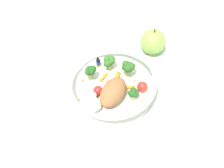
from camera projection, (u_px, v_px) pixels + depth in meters
ground_plane at (115, 95)px, 0.77m from camera, size 2.40×2.40×0.00m
food_container at (110, 86)px, 0.75m from camera, size 0.23×0.23×0.07m
loose_apple at (153, 41)px, 0.83m from camera, size 0.07×0.07×0.09m
folded_napkin at (20, 145)px, 0.69m from camera, size 0.16×0.14×0.01m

